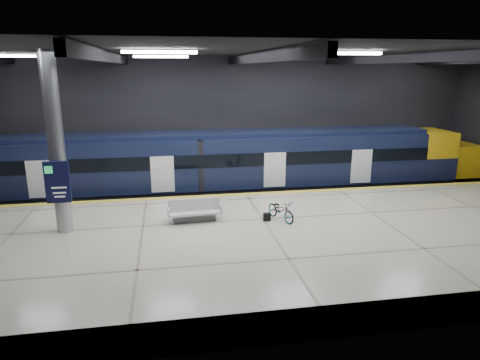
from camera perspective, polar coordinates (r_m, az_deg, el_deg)
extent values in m
plane|color=black|center=(19.65, 2.34, -7.25)|extent=(30.00, 30.00, 0.00)
cube|color=black|center=(26.32, -1.23, 7.39)|extent=(30.00, 0.10, 8.00)
cube|color=black|center=(11.06, 11.23, -3.14)|extent=(30.00, 0.10, 8.00)
cube|color=black|center=(18.24, 2.61, 16.76)|extent=(30.00, 16.00, 0.10)
cube|color=black|center=(17.95, -17.20, 15.38)|extent=(0.25, 16.00, 0.40)
cube|color=black|center=(18.24, 2.60, 15.97)|extent=(0.25, 16.00, 0.40)
cube|color=black|center=(20.37, 19.93, 15.01)|extent=(0.25, 16.00, 0.40)
cube|color=white|center=(15.83, -10.66, 16.42)|extent=(2.60, 0.18, 0.10)
cube|color=white|center=(17.25, 14.29, 16.06)|extent=(2.60, 0.18, 0.10)
cube|color=white|center=(22.96, -28.82, 14.30)|extent=(2.60, 0.18, 0.10)
cube|color=white|center=(21.82, -10.50, 15.88)|extent=(2.60, 0.18, 0.10)
cube|color=white|center=(22.88, 8.03, 15.91)|extent=(2.60, 0.18, 0.10)
cube|color=white|center=(25.86, 23.50, 14.72)|extent=(2.60, 0.18, 0.10)
cube|color=beige|center=(17.19, 4.11, -8.60)|extent=(30.00, 11.00, 1.10)
cube|color=yellow|center=(21.83, 0.86, -1.90)|extent=(30.00, 0.40, 0.01)
cube|color=gray|center=(24.04, -0.04, -2.88)|extent=(30.00, 0.08, 0.16)
cube|color=gray|center=(25.40, -0.58, -1.92)|extent=(30.00, 0.08, 0.16)
cube|color=black|center=(24.43, -3.07, -1.47)|extent=(24.00, 2.58, 0.80)
cube|color=black|center=(24.00, -3.13, 2.61)|extent=(24.00, 2.80, 2.75)
cube|color=black|center=(23.73, -3.18, 6.14)|extent=(24.00, 2.30, 0.24)
cube|color=black|center=(22.57, -2.72, 2.55)|extent=(24.00, 0.04, 0.70)
cube|color=white|center=(23.25, 4.66, 1.36)|extent=(1.20, 0.05, 1.90)
cube|color=gold|center=(28.54, 23.81, 3.31)|extent=(2.00, 2.80, 2.75)
ellipsoid|color=gold|center=(30.13, 27.85, 2.48)|extent=(3.60, 2.52, 1.90)
cube|color=black|center=(28.68, 24.35, 3.66)|extent=(1.60, 2.38, 0.80)
cube|color=#595B60|center=(18.15, -6.11, -4.95)|extent=(1.77, 0.66, 0.32)
cube|color=silver|center=(18.07, -6.13, -4.20)|extent=(2.22, 1.06, 0.09)
cube|color=silver|center=(17.97, -6.16, -3.29)|extent=(2.17, 0.23, 0.54)
cube|color=silver|center=(17.93, -9.58, -4.04)|extent=(0.13, 0.92, 0.32)
cube|color=silver|center=(18.19, -2.75, -3.58)|extent=(0.13, 0.92, 0.32)
imported|color=#99999E|center=(18.12, 5.48, -4.00)|extent=(1.20, 1.81, 0.90)
cube|color=black|center=(18.07, 3.61, -4.94)|extent=(0.30, 0.18, 0.35)
cylinder|color=#9EA0A5|center=(17.54, -23.31, 4.35)|extent=(0.60, 0.60, 6.90)
cube|color=black|center=(17.40, -23.17, -0.27)|extent=(0.90, 0.12, 1.60)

